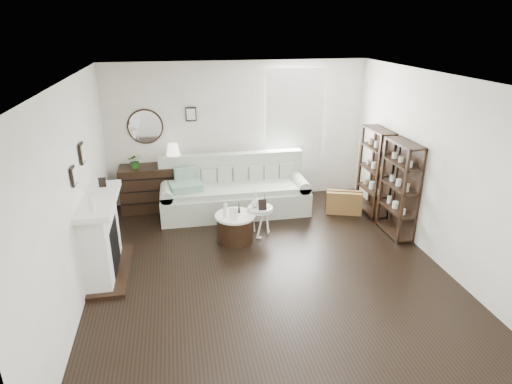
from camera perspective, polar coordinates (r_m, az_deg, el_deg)
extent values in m
plane|color=black|center=(6.40, 1.63, -9.91)|extent=(5.50, 5.50, 0.00)
plane|color=white|center=(5.48, 1.94, 14.87)|extent=(5.50, 5.50, 0.00)
plane|color=silver|center=(8.39, -2.32, 7.92)|extent=(5.00, 0.00, 5.00)
plane|color=silver|center=(3.47, 11.95, -14.21)|extent=(5.00, 0.00, 5.00)
plane|color=silver|center=(5.82, -23.01, -0.21)|extent=(0.00, 5.50, 5.50)
plane|color=silver|center=(6.77, 22.92, 2.77)|extent=(0.00, 5.50, 5.50)
cube|color=white|center=(8.54, 5.09, 9.83)|extent=(1.00, 0.02, 1.80)
cube|color=white|center=(8.49, 5.20, 9.74)|extent=(1.15, 0.02, 1.90)
cylinder|color=silver|center=(8.25, -14.55, 8.43)|extent=(0.60, 0.03, 0.60)
cube|color=black|center=(8.19, -8.67, 10.22)|extent=(0.20, 0.03, 0.26)
cube|color=white|center=(6.37, -19.97, -5.79)|extent=(0.34, 1.20, 1.10)
cube|color=black|center=(6.44, -19.53, -6.96)|extent=(0.30, 0.65, 0.70)
cube|color=white|center=(6.14, -20.18, -1.03)|extent=(0.44, 1.35, 0.08)
cube|color=black|center=(6.61, -18.69, -9.80)|extent=(0.50, 1.40, 0.05)
cylinder|color=white|center=(5.67, -21.01, -1.37)|extent=(0.08, 0.08, 0.22)
cube|color=black|center=(6.47, -19.82, 1.22)|extent=(0.10, 0.03, 0.14)
cube|color=black|center=(5.69, -23.17, 1.96)|extent=(0.03, 0.18, 0.24)
cube|color=black|center=(6.27, -22.20, 4.80)|extent=(0.03, 0.22, 0.28)
cube|color=black|center=(8.13, 15.56, 2.61)|extent=(0.30, 0.80, 1.60)
cylinder|color=tan|center=(8.00, 15.99, 0.13)|extent=(0.08, 0.08, 0.11)
cylinder|color=tan|center=(8.21, 15.24, 0.76)|extent=(0.08, 0.08, 0.11)
cylinder|color=tan|center=(8.42, 14.52, 1.36)|extent=(0.08, 0.08, 0.11)
cylinder|color=tan|center=(7.87, 16.29, 2.84)|extent=(0.08, 0.08, 0.11)
cylinder|color=tan|center=(8.08, 15.51, 3.41)|extent=(0.08, 0.08, 0.11)
cylinder|color=tan|center=(8.29, 14.78, 3.95)|extent=(0.08, 0.08, 0.11)
cylinder|color=tan|center=(7.75, 16.60, 5.63)|extent=(0.08, 0.08, 0.11)
cylinder|color=tan|center=(7.97, 15.80, 6.14)|extent=(0.08, 0.08, 0.11)
cylinder|color=tan|center=(8.18, 15.04, 6.62)|extent=(0.08, 0.08, 0.11)
cube|color=black|center=(7.38, 18.53, 0.33)|extent=(0.30, 0.80, 1.60)
cylinder|color=tan|center=(7.28, 19.05, -2.45)|extent=(0.08, 0.08, 0.11)
cylinder|color=tan|center=(7.47, 18.14, -1.68)|extent=(0.08, 0.08, 0.11)
cylinder|color=tan|center=(7.67, 17.28, -0.96)|extent=(0.08, 0.08, 0.11)
cylinder|color=tan|center=(7.13, 19.44, 0.49)|extent=(0.08, 0.08, 0.11)
cylinder|color=tan|center=(7.33, 18.50, 1.19)|extent=(0.08, 0.08, 0.11)
cylinder|color=tan|center=(7.54, 17.61, 1.85)|extent=(0.08, 0.08, 0.11)
cylinder|color=tan|center=(7.00, 19.85, 3.54)|extent=(0.08, 0.08, 0.11)
cylinder|color=tan|center=(7.21, 18.88, 4.16)|extent=(0.08, 0.08, 0.11)
cylinder|color=tan|center=(7.42, 17.96, 4.75)|extent=(0.08, 0.08, 0.11)
cube|color=#A4AF9C|center=(8.02, -2.83, -1.29)|extent=(2.72, 0.94, 0.44)
cube|color=#A4AF9C|center=(7.88, -2.84, 0.44)|extent=(2.35, 0.75, 0.10)
cube|color=#A4AF9C|center=(8.20, -3.25, 2.38)|extent=(2.72, 0.21, 0.84)
cube|color=#A4AF9C|center=(7.94, -11.69, -1.58)|extent=(0.23, 0.89, 0.54)
cube|color=#A4AF9C|center=(8.24, 5.68, -0.32)|extent=(0.23, 0.89, 0.54)
cube|color=#24855F|center=(7.76, -9.34, 0.77)|extent=(0.62, 0.54, 0.14)
cube|color=brown|center=(8.14, 11.63, -1.38)|extent=(0.68, 0.41, 0.43)
cube|color=black|center=(8.32, -13.22, 0.57)|extent=(1.28, 0.53, 0.85)
cube|color=black|center=(8.14, -13.15, -1.39)|extent=(1.23, 0.01, 0.02)
cube|color=black|center=(8.05, -13.30, 0.15)|extent=(1.23, 0.01, 0.02)
cube|color=black|center=(7.97, -13.44, 1.72)|extent=(1.23, 0.01, 0.01)
imported|color=#1E5317|center=(8.11, -15.83, 4.02)|extent=(0.27, 0.24, 0.28)
cylinder|color=black|center=(7.03, -2.78, -4.87)|extent=(0.60, 0.60, 0.42)
cylinder|color=white|center=(6.93, -2.81, -3.18)|extent=(0.66, 0.66, 0.04)
cylinder|color=white|center=(7.06, 0.55, -2.13)|extent=(0.41, 0.41, 0.03)
cylinder|color=white|center=(7.08, 0.54, -2.40)|extent=(0.42, 0.42, 0.02)
cylinder|color=white|center=(7.17, 0.54, -4.01)|extent=(0.03, 0.03, 0.48)
cylinder|color=silver|center=(6.78, -4.12, -2.32)|extent=(0.07, 0.07, 0.28)
cube|color=white|center=(6.73, -3.01, -2.94)|extent=(0.15, 0.08, 0.18)
cube|color=black|center=(6.93, 0.88, -1.71)|extent=(0.14, 0.06, 0.18)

